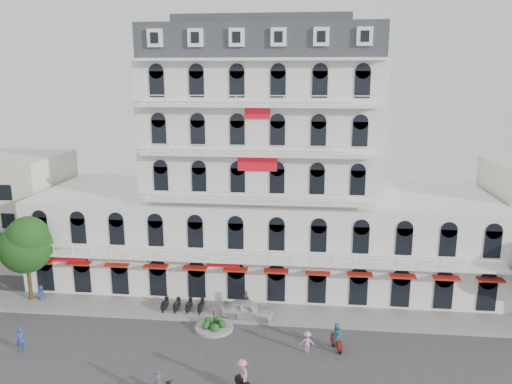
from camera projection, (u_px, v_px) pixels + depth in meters
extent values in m
plane|color=#38383A|center=(240.00, 373.00, 35.31)|extent=(120.00, 120.00, 0.00)
cube|color=gray|center=(254.00, 313.00, 44.01)|extent=(53.00, 4.00, 0.16)
cube|color=silver|center=(263.00, 234.00, 51.72)|extent=(45.00, 14.00, 9.00)
cube|color=silver|center=(264.00, 128.00, 49.23)|extent=(22.00, 12.00, 13.00)
cube|color=#2D3035|center=(264.00, 44.00, 47.42)|extent=(21.56, 11.76, 3.00)
cube|color=#2D3035|center=(264.00, 23.00, 46.98)|extent=(15.84, 8.64, 0.80)
cube|color=#AF2315|center=(256.00, 270.00, 44.68)|extent=(40.50, 1.00, 0.15)
cube|color=red|center=(257.00, 163.00, 43.87)|extent=(3.50, 0.10, 1.40)
cube|color=beige|center=(1.00, 207.00, 56.38)|extent=(14.00, 10.00, 12.00)
cylinder|color=gray|center=(214.00, 327.00, 41.40)|extent=(3.20, 3.20, 0.24)
cylinder|color=black|center=(214.00, 319.00, 41.22)|extent=(0.08, 0.08, 1.40)
sphere|color=#1C4F1A|center=(222.00, 324.00, 41.25)|extent=(0.70, 0.70, 0.70)
sphere|color=#1C4F1A|center=(218.00, 320.00, 41.94)|extent=(0.70, 0.70, 0.70)
sphere|color=#1C4F1A|center=(208.00, 321.00, 41.79)|extent=(0.70, 0.70, 0.70)
sphere|color=#1C4F1A|center=(206.00, 326.00, 40.99)|extent=(0.70, 0.70, 0.70)
sphere|color=#1C4F1A|center=(215.00, 328.00, 40.65)|extent=(0.70, 0.70, 0.70)
cylinder|color=#382314|center=(30.00, 282.00, 46.23)|extent=(0.36, 0.36, 3.74)
sphere|color=#153B13|center=(26.00, 247.00, 45.46)|extent=(4.76, 4.76, 4.76)
sphere|color=#153B13|center=(28.00, 237.00, 44.86)|extent=(3.74, 3.74, 3.74)
sphere|color=#153B13|center=(23.00, 239.00, 45.63)|extent=(3.40, 3.40, 3.40)
imported|color=silver|center=(248.00, 309.00, 43.14)|extent=(4.77, 2.32, 1.57)
imported|color=#4E4D53|center=(158.00, 381.00, 32.20)|extent=(0.69, 0.62, 1.59)
cube|color=maroon|center=(337.00, 343.00, 38.10)|extent=(0.89, 1.52, 0.35)
torus|color=black|center=(333.00, 343.00, 38.68)|extent=(0.34, 0.60, 0.60)
torus|color=black|center=(340.00, 350.00, 37.65)|extent=(0.34, 0.60, 0.60)
imported|color=navy|center=(337.00, 334.00, 37.93)|extent=(0.84, 1.01, 1.76)
cube|color=black|center=(242.00, 384.00, 33.10)|extent=(1.18, 1.41, 0.35)
torus|color=black|center=(238.00, 383.00, 33.62)|extent=(0.46, 0.55, 0.60)
imported|color=pink|center=(242.00, 373.00, 32.91)|extent=(1.28, 1.39, 1.87)
imported|color=navy|center=(41.00, 293.00, 46.37)|extent=(0.79, 0.55, 1.54)
imported|color=#595960|center=(246.00, 301.00, 44.37)|extent=(1.18, 1.00, 1.89)
imported|color=pink|center=(307.00, 342.00, 37.77)|extent=(1.10, 0.65, 1.68)
imported|color=navy|center=(21.00, 340.00, 37.86)|extent=(0.84, 0.78, 1.93)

